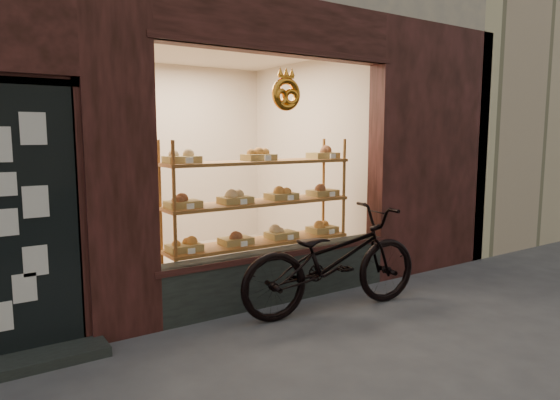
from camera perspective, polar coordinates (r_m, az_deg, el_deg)
ground at (r=3.67m, az=13.67°, el=-21.23°), size 90.00×90.00×0.00m
neighbor_right at (r=14.50m, az=24.56°, el=17.76°), size 12.00×7.00×9.00m
display_shelf at (r=5.57m, az=-2.40°, el=-1.92°), size 2.20×0.45×1.70m
bicycle at (r=5.00m, az=6.05°, el=-6.81°), size 2.05×0.94×1.04m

